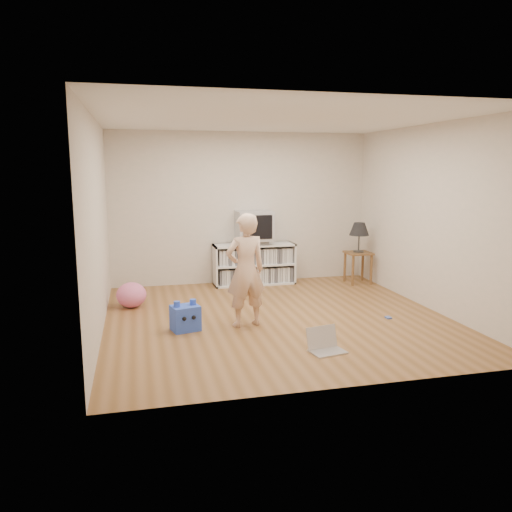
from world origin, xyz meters
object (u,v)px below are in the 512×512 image
object	(u,v)px
crt_tv	(254,226)
person	(246,270)
table_lamp	(359,230)
laptop	(325,345)
plush_blue	(185,318)
media_unit	(254,264)
dvd_deck	(254,242)
side_table	(358,260)
plush_pink	(131,295)

from	to	relation	value
crt_tv	person	size ratio (longest dim) A/B	0.42
table_lamp	laptop	bearing A→B (deg)	-120.74
laptop	plush_blue	bearing A→B (deg)	132.19
media_unit	table_lamp	xyz separation A→B (m)	(1.78, -0.39, 0.59)
media_unit	dvd_deck	xyz separation A→B (m)	(0.00, -0.02, 0.39)
dvd_deck	plush_blue	distance (m)	2.74
laptop	plush_blue	distance (m)	1.78
plush_blue	dvd_deck	bearing A→B (deg)	44.04
side_table	plush_pink	size ratio (longest dim) A/B	1.29
table_lamp	plush_pink	world-z (taller)	table_lamp
crt_tv	laptop	distance (m)	3.47
crt_tv	side_table	world-z (taller)	crt_tv
dvd_deck	laptop	bearing A→B (deg)	-89.82
dvd_deck	laptop	distance (m)	3.41
crt_tv	dvd_deck	bearing A→B (deg)	90.00
media_unit	crt_tv	world-z (taller)	crt_tv
crt_tv	table_lamp	size ratio (longest dim) A/B	1.17
table_lamp	plush_blue	world-z (taller)	table_lamp
person	laptop	world-z (taller)	person
media_unit	plush_pink	distance (m)	2.33
media_unit	person	size ratio (longest dim) A/B	0.97
side_table	laptop	size ratio (longest dim) A/B	1.30
person	plush_blue	bearing A→B (deg)	-9.95
crt_tv	plush_blue	bearing A→B (deg)	-121.89
dvd_deck	plush_pink	bearing A→B (deg)	-153.36
media_unit	dvd_deck	bearing A→B (deg)	-90.00
dvd_deck	crt_tv	xyz separation A→B (m)	(0.00, -0.00, 0.29)
dvd_deck	crt_tv	world-z (taller)	crt_tv
side_table	table_lamp	size ratio (longest dim) A/B	1.07
media_unit	side_table	xyz separation A→B (m)	(1.78, -0.39, 0.07)
dvd_deck	table_lamp	world-z (taller)	table_lamp
side_table	person	bearing A→B (deg)	-141.94
dvd_deck	media_unit	bearing A→B (deg)	90.00
dvd_deck	plush_blue	bearing A→B (deg)	-121.85
laptop	plush_blue	world-z (taller)	plush_blue
media_unit	laptop	distance (m)	3.37
media_unit	plush_blue	size ratio (longest dim) A/B	3.64
plush_pink	person	bearing A→B (deg)	-40.83
plush_blue	plush_pink	distance (m)	1.40
plush_blue	side_table	bearing A→B (deg)	16.71
crt_tv	table_lamp	distance (m)	1.82
laptop	side_table	bearing A→B (deg)	48.36
table_lamp	laptop	xyz separation A→B (m)	(-1.77, -2.97, -0.87)
table_lamp	person	world-z (taller)	person
dvd_deck	table_lamp	distance (m)	1.83
media_unit	side_table	distance (m)	1.82
table_lamp	plush_blue	xyz separation A→B (m)	(-3.19, -1.90, -0.78)
plush_pink	plush_blue	bearing A→B (deg)	-62.03
side_table	dvd_deck	bearing A→B (deg)	168.24
crt_tv	laptop	size ratio (longest dim) A/B	1.42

